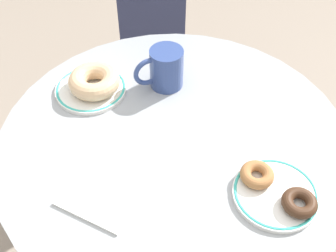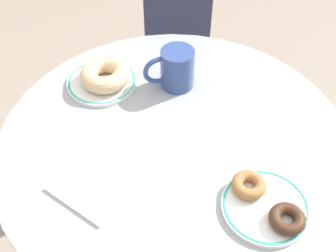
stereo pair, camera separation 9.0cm
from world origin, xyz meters
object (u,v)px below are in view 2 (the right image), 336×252
object	(u,v)px
donut_glazed	(105,75)
donut_cinnamon	(249,185)
plate_left	(102,82)
coffee_mug	(176,69)
paper_napkin	(92,186)
donut_chocolate	(287,219)
plate_right	(265,207)
cafe_table	(173,199)

from	to	relation	value
donut_glazed	donut_cinnamon	xyz separation A→B (m)	(0.44, 0.07, -0.01)
plate_left	coffee_mug	world-z (taller)	coffee_mug
coffee_mug	paper_napkin	bearing A→B (deg)	-63.82
donut_chocolate	coffee_mug	distance (m)	0.45
plate_right	coffee_mug	xyz separation A→B (m)	(-0.39, 0.07, 0.04)
cafe_table	donut_chocolate	bearing A→B (deg)	7.62
donut_glazed	paper_napkin	size ratio (longest dim) A/B	0.85
paper_napkin	cafe_table	bearing A→B (deg)	93.95
cafe_table	donut_glazed	world-z (taller)	donut_glazed
donut_cinnamon	paper_napkin	size ratio (longest dim) A/B	0.46
donut_chocolate	cafe_table	bearing A→B (deg)	-172.38
donut_chocolate	coffee_mug	world-z (taller)	coffee_mug
donut_glazed	plate_right	bearing A→B (deg)	8.40
donut_chocolate	donut_glazed	bearing A→B (deg)	-171.82
plate_right	cafe_table	bearing A→B (deg)	-172.04
plate_left	coffee_mug	distance (m)	0.19
cafe_table	donut_glazed	bearing A→B (deg)	-171.14
donut_chocolate	coffee_mug	size ratio (longest dim) A/B	0.55
donut_glazed	donut_cinnamon	size ratio (longest dim) A/B	1.84
cafe_table	plate_left	bearing A→B (deg)	-169.84
donut_glazed	coffee_mug	size ratio (longest dim) A/B	1.00
cafe_table	plate_left	distance (m)	0.36
plate_left	plate_right	distance (m)	0.51
plate_right	donut_chocolate	bearing A→B (deg)	5.88
donut_cinnamon	donut_glazed	bearing A→B (deg)	-170.89
paper_napkin	donut_chocolate	bearing A→B (deg)	41.88
plate_right	donut_glazed	distance (m)	0.50
donut_chocolate	plate_left	bearing A→B (deg)	-171.21
cafe_table	paper_napkin	size ratio (longest dim) A/B	5.37
donut_glazed	donut_chocolate	xyz separation A→B (m)	(0.54, 0.08, -0.01)
donut_cinnamon	donut_chocolate	bearing A→B (deg)	3.81
cafe_table	plate_left	size ratio (longest dim) A/B	4.52
donut_chocolate	paper_napkin	world-z (taller)	donut_chocolate
plate_right	paper_napkin	xyz separation A→B (m)	(-0.24, -0.25, -0.00)
cafe_table	plate_right	size ratio (longest dim) A/B	4.65
donut_glazed	donut_chocolate	size ratio (longest dim) A/B	1.84
donut_glazed	coffee_mug	bearing A→B (deg)	55.20
cafe_table	coffee_mug	world-z (taller)	coffee_mug
donut_chocolate	plate_right	bearing A→B (deg)	-174.12
donut_cinnamon	cafe_table	bearing A→B (deg)	-170.59
plate_right	donut_glazed	xyz separation A→B (m)	(-0.49, -0.07, 0.03)
plate_left	donut_glazed	size ratio (longest dim) A/B	1.40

